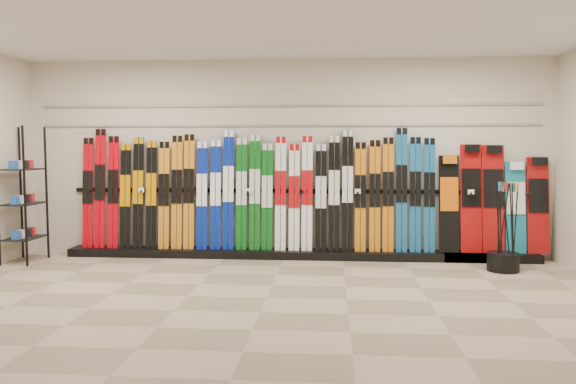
{
  "coord_description": "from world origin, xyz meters",
  "views": [
    {
      "loc": [
        0.71,
        -6.07,
        1.66
      ],
      "look_at": [
        0.16,
        1.0,
        1.1
      ],
      "focal_mm": 35.0,
      "sensor_mm": 36.0,
      "label": 1
    }
  ],
  "objects": [
    {
      "name": "floor",
      "position": [
        0.0,
        0.0,
        0.0
      ],
      "size": [
        8.0,
        8.0,
        0.0
      ],
      "primitive_type": "plane",
      "color": "gray",
      "rests_on": "ground"
    },
    {
      "name": "back_wall",
      "position": [
        0.0,
        2.5,
        1.5
      ],
      "size": [
        8.0,
        0.0,
        8.0
      ],
      "primitive_type": "plane",
      "rotation": [
        1.57,
        0.0,
        0.0
      ],
      "color": "beige",
      "rests_on": "floor"
    },
    {
      "name": "ceiling",
      "position": [
        0.0,
        0.0,
        3.0
      ],
      "size": [
        8.0,
        8.0,
        0.0
      ],
      "primitive_type": "plane",
      "rotation": [
        3.14,
        0.0,
        0.0
      ],
      "color": "silver",
      "rests_on": "back_wall"
    },
    {
      "name": "ski_rack_base",
      "position": [
        0.22,
        2.28,
        0.06
      ],
      "size": [
        8.0,
        0.4,
        0.12
      ],
      "primitive_type": "cube",
      "color": "black",
      "rests_on": "floor"
    },
    {
      "name": "skis",
      "position": [
        -0.45,
        2.31,
        0.97
      ],
      "size": [
        5.37,
        0.19,
        1.84
      ],
      "color": "#C7000C",
      "rests_on": "ski_rack_base"
    },
    {
      "name": "snowboards",
      "position": [
        3.08,
        2.35,
        0.86
      ],
      "size": [
        1.58,
        0.25,
        1.59
      ],
      "color": "black",
      "rests_on": "ski_rack_base"
    },
    {
      "name": "accessory_rack",
      "position": [
        -3.75,
        1.7,
        0.98
      ],
      "size": [
        0.4,
        0.6,
        1.97
      ],
      "primitive_type": "cube",
      "color": "black",
      "rests_on": "floor"
    },
    {
      "name": "pole_bin",
      "position": [
        3.03,
        1.59,
        0.12
      ],
      "size": [
        0.42,
        0.42,
        0.25
      ],
      "primitive_type": "cylinder",
      "color": "black",
      "rests_on": "floor"
    },
    {
      "name": "ski_poles",
      "position": [
        3.04,
        1.57,
        0.61
      ],
      "size": [
        0.26,
        0.36,
        1.18
      ],
      "color": "black",
      "rests_on": "pole_bin"
    },
    {
      "name": "slatwall_rail_0",
      "position": [
        0.0,
        2.48,
        2.0
      ],
      "size": [
        7.6,
        0.02,
        0.03
      ],
      "primitive_type": "cube",
      "color": "gray",
      "rests_on": "back_wall"
    },
    {
      "name": "slatwall_rail_1",
      "position": [
        0.0,
        2.48,
        2.3
      ],
      "size": [
        7.6,
        0.02,
        0.03
      ],
      "primitive_type": "cube",
      "color": "gray",
      "rests_on": "back_wall"
    }
  ]
}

